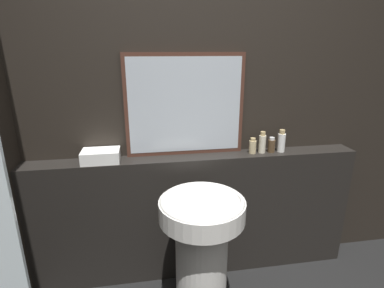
{
  "coord_description": "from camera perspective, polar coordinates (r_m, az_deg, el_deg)",
  "views": [
    {
      "loc": [
        -0.34,
        -0.34,
        1.62
      ],
      "look_at": [
        -0.05,
        1.46,
        1.04
      ],
      "focal_mm": 28.0,
      "sensor_mm": 36.0,
      "label": 1
    }
  ],
  "objects": [
    {
      "name": "wall_back",
      "position": [
        2.07,
        0.34,
        7.47
      ],
      "size": [
        8.0,
        0.06,
        2.5
      ],
      "color": "black",
      "rests_on": "ground_plane"
    },
    {
      "name": "vanity_counter",
      "position": [
        2.24,
        0.82,
        -13.41
      ],
      "size": [
        2.29,
        0.17,
        0.92
      ],
      "color": "black",
      "rests_on": "ground_plane"
    },
    {
      "name": "pedestal_sink",
      "position": [
        1.87,
        1.83,
        -19.63
      ],
      "size": [
        0.49,
        0.49,
        0.83
      ],
      "color": "silver",
      "rests_on": "ground_plane"
    },
    {
      "name": "mirror",
      "position": [
        2.01,
        -1.31,
        7.36
      ],
      "size": [
        0.8,
        0.03,
        0.68
      ],
      "color": "#47281E",
      "rests_on": "vanity_counter"
    },
    {
      "name": "towel_stack",
      "position": [
        2.02,
        -16.95,
        -2.18
      ],
      "size": [
        0.24,
        0.16,
        0.08
      ],
      "color": "white",
      "rests_on": "vanity_counter"
    },
    {
      "name": "shampoo_bottle",
      "position": [
        2.13,
        11.47,
        -0.41
      ],
      "size": [
        0.05,
        0.05,
        0.11
      ],
      "color": "#C6B284",
      "rests_on": "vanity_counter"
    },
    {
      "name": "conditioner_bottle",
      "position": [
        2.15,
        13.24,
        0.19
      ],
      "size": [
        0.05,
        0.05,
        0.15
      ],
      "color": "beige",
      "rests_on": "vanity_counter"
    },
    {
      "name": "lotion_bottle",
      "position": [
        2.18,
        14.89,
        -0.23
      ],
      "size": [
        0.05,
        0.05,
        0.11
      ],
      "color": "#4C3823",
      "rests_on": "vanity_counter"
    },
    {
      "name": "body_wash_bottle",
      "position": [
        2.2,
        16.66,
        0.44
      ],
      "size": [
        0.05,
        0.05,
        0.16
      ],
      "color": "white",
      "rests_on": "vanity_counter"
    }
  ]
}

